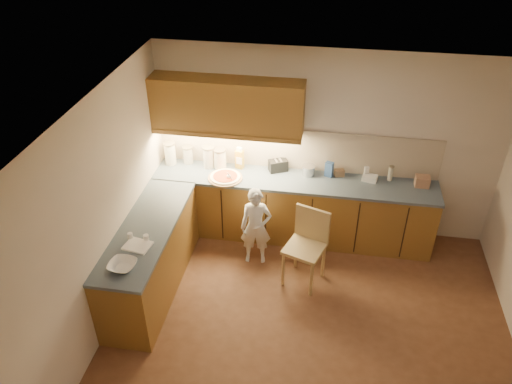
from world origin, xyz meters
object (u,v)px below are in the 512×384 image
pizza_on_board (225,177)px  child (256,227)px  wooden_chair (307,241)px  toaster (278,165)px  oil_jug (240,159)px

pizza_on_board → child: size_ratio=0.42×
wooden_chair → toaster: 1.22m
child → toaster: child is taller
pizza_on_board → wooden_chair: pizza_on_board is taller
child → pizza_on_board: bearing=128.1°
oil_jug → toaster: bearing=1.4°
oil_jug → pizza_on_board: bearing=-113.8°
child → oil_jug: (-0.36, 0.79, 0.52)m
wooden_chair → toaster: size_ratio=3.47×
wooden_chair → child: bearing=-178.9°
child → wooden_chair: 0.71m
pizza_on_board → wooden_chair: (1.16, -0.70, -0.37)m
pizza_on_board → oil_jug: size_ratio=1.46×
child → oil_jug: size_ratio=3.47×
child → oil_jug: oil_jug is taller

